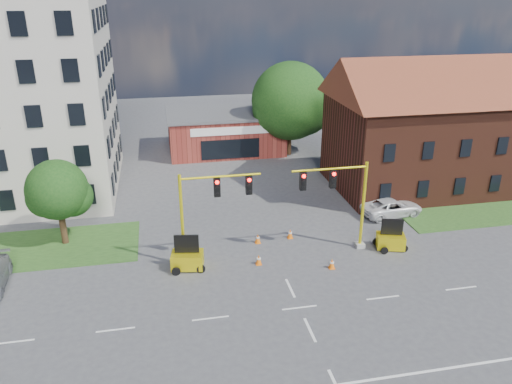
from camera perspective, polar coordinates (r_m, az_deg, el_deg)
ground at (r=28.76m, az=4.99°, el=-13.03°), size 120.00×120.00×0.00m
grass_verge_ne at (r=43.41m, az=25.02°, el=-2.32°), size 14.00×4.00×0.08m
lane_markings at (r=26.48m, az=6.84°, el=-16.67°), size 60.00×36.00×0.01m
brick_shop at (r=54.81m, az=-3.58°, el=7.02°), size 12.40×8.40×4.30m
townhouse_row at (r=47.04m, az=21.36°, el=7.70°), size 21.00×11.00×11.50m
tree_large at (r=52.59m, az=4.37°, el=10.10°), size 8.47×8.06×9.79m
tree_nw_front at (r=36.03m, az=-21.40°, el=0.05°), size 4.29×4.09×6.11m
signal_mast_west at (r=31.24m, az=-5.52°, el=-1.73°), size 5.30×0.60×6.20m
signal_mast_east at (r=33.12m, az=9.64°, el=-0.52°), size 5.30×0.60×6.20m
trailer_west at (r=32.15m, az=-7.85°, el=-7.54°), size 2.18×1.65×2.26m
trailer_east at (r=35.38m, az=15.13°, el=-5.30°), size 2.13×1.72×2.11m
cone_a at (r=32.46m, az=0.31°, el=-7.74°), size 0.40×0.40×0.70m
cone_b at (r=35.02m, az=0.21°, el=-5.34°), size 0.40×0.40×0.70m
cone_c at (r=32.40m, az=8.66°, el=-8.09°), size 0.40×0.40×0.70m
cone_d at (r=35.76m, az=3.92°, el=-4.78°), size 0.40×0.40×0.70m
pickup_white at (r=40.45m, az=15.26°, el=-1.70°), size 5.11×2.87×1.35m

